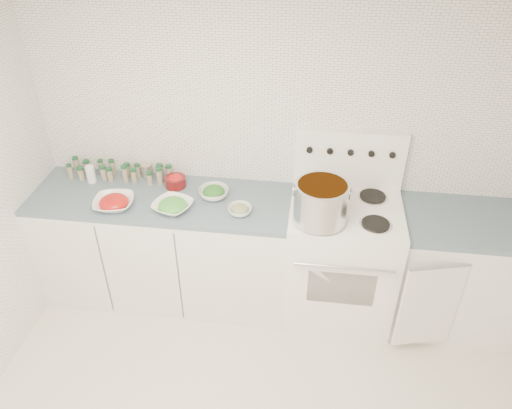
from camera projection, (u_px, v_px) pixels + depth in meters
name	position (u px, v px, depth m)	size (l,w,h in m)	color
room_walls	(252.00, 239.00, 2.09)	(3.54, 3.04, 2.52)	white
counter_left	(167.00, 246.00, 3.78)	(1.85, 0.62, 0.90)	white
stove	(341.00, 256.00, 3.62)	(0.76, 0.70, 1.36)	white
counter_right	(456.00, 271.00, 3.55)	(0.89, 0.73, 0.90)	white
stock_pot	(321.00, 201.00, 3.15)	(0.37, 0.35, 0.26)	silver
bowl_tomato	(114.00, 202.00, 3.40)	(0.31, 0.31, 0.09)	white
bowl_snowpea	(173.00, 206.00, 3.38)	(0.32, 0.32, 0.09)	white
bowl_broccoli	(214.00, 192.00, 3.51)	(0.27, 0.27, 0.08)	white
bowl_zucchini	(240.00, 210.00, 3.35)	(0.19, 0.19, 0.07)	white
bowl_pepper	(175.00, 181.00, 3.62)	(0.15, 0.15, 0.09)	#5B0F10
salt_canister	(91.00, 174.00, 3.66)	(0.06, 0.06, 0.13)	white
tin_can	(147.00, 171.00, 3.72)	(0.08, 0.08, 0.10)	#AEA893
spice_cluster	(120.00, 171.00, 3.70)	(0.77, 0.15, 0.14)	gray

